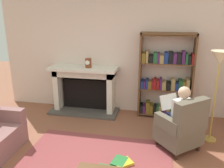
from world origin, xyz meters
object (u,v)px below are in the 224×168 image
(mantel_clock, at_px, (88,63))
(bookshelf, at_px, (166,79))
(fireplace, at_px, (85,87))
(seated_reader, at_px, (178,114))
(armchair_reading, at_px, (182,127))
(floor_lamp, at_px, (219,66))

(mantel_clock, bearing_deg, bookshelf, 4.52)
(fireplace, relative_size, bookshelf, 0.85)
(mantel_clock, xyz_separation_m, seated_reader, (1.90, -1.12, -0.56))
(mantel_clock, bearing_deg, armchair_reading, -31.42)
(fireplace, height_order, armchair_reading, fireplace)
(armchair_reading, bearing_deg, mantel_clock, -72.03)
(armchair_reading, xyz_separation_m, seated_reader, (-0.08, 0.09, 0.20))
(fireplace, bearing_deg, armchair_reading, -31.86)
(seated_reader, xyz_separation_m, floor_lamp, (0.64, 0.35, 0.79))
(fireplace, relative_size, mantel_clock, 7.67)
(bookshelf, height_order, armchair_reading, bookshelf)
(mantel_clock, xyz_separation_m, floor_lamp, (2.53, -0.76, 0.22))
(fireplace, distance_m, mantel_clock, 0.63)
(bookshelf, bearing_deg, fireplace, -178.99)
(armchair_reading, bearing_deg, bookshelf, -119.63)
(armchair_reading, height_order, seated_reader, seated_reader)
(fireplace, bearing_deg, bookshelf, 1.01)
(bookshelf, height_order, floor_lamp, bookshelf)
(fireplace, xyz_separation_m, armchair_reading, (2.10, -1.31, -0.15))
(bookshelf, relative_size, floor_lamp, 1.12)
(armchair_reading, xyz_separation_m, floor_lamp, (0.56, 0.44, 0.98))
(seated_reader, bearing_deg, fireplace, -71.61)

